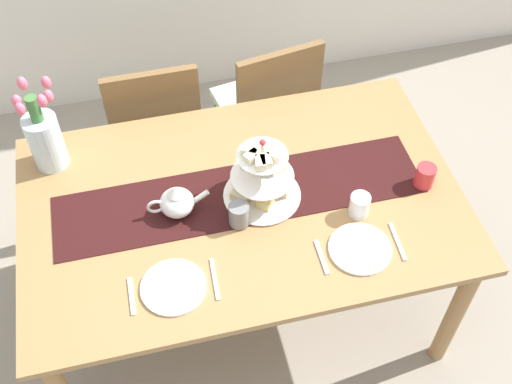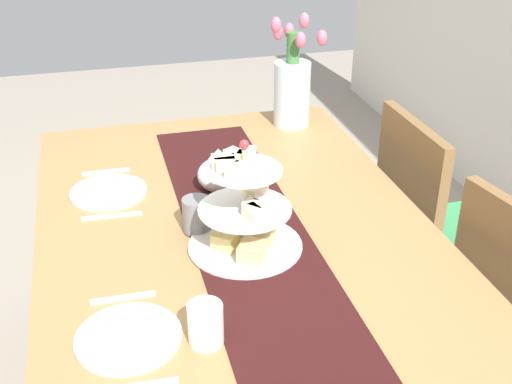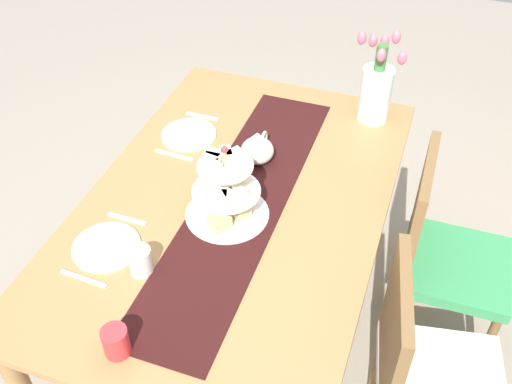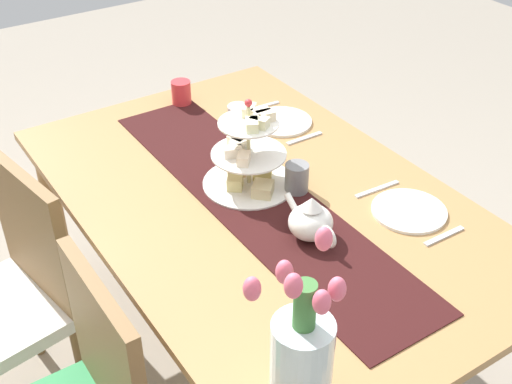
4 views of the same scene
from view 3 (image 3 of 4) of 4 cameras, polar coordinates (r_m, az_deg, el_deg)
name	(u,v)px [view 3 (image 3 of 4)]	position (r m, az deg, el deg)	size (l,w,h in m)	color
ground_plane	(239,324)	(2.75, -1.62, -12.59)	(8.00, 8.00, 0.00)	gray
dining_table	(236,219)	(2.25, -1.94, -2.62)	(1.69, 1.07, 0.76)	#A37747
chair_left	(441,250)	(2.47, 17.31, -5.34)	(0.42, 0.42, 0.91)	brown
chair_right	(422,370)	(2.10, 15.65, -16.13)	(0.49, 0.49, 0.91)	brown
table_runner	(242,202)	(2.17, -1.40, -0.96)	(1.43, 0.31, 0.00)	black
tiered_cake_stand	(226,194)	(2.06, -2.88, -0.20)	(0.30, 0.30, 0.30)	beige
teapot	(257,149)	(2.32, 0.14, 4.12)	(0.24, 0.13, 0.14)	white
tulip_vase	(376,89)	(2.57, 11.47, 9.71)	(0.15, 0.20, 0.42)	silver
dinner_plate_left	(189,134)	(2.51, -6.46, 5.51)	(0.23, 0.23, 0.01)	white
fork_left	(203,116)	(2.62, -5.16, 7.25)	(0.02, 0.15, 0.01)	silver
knife_left	(174,155)	(2.41, -7.87, 3.53)	(0.01, 0.17, 0.01)	silver
dinner_plate_right	(106,247)	(2.07, -14.17, -5.13)	(0.23, 0.23, 0.01)	white
fork_right	(127,219)	(2.16, -12.26, -2.55)	(0.02, 0.15, 0.01)	silver
knife_right	(83,279)	(2.00, -16.23, -7.99)	(0.01, 0.17, 0.01)	silver
mug_grey	(211,178)	(2.20, -4.31, 1.30)	(0.08, 0.08, 0.10)	slate
mug_white_text	(140,261)	(1.95, -11.04, -6.47)	(0.08, 0.08, 0.10)	white
mug_orange	(116,342)	(1.77, -13.29, -13.79)	(0.08, 0.08, 0.10)	red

